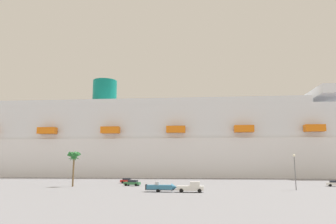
% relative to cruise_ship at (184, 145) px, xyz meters
% --- Properties ---
extents(ground_plane, '(600.00, 600.00, 0.00)m').
position_rel_cruise_ship_xyz_m(ground_plane, '(-0.62, -40.76, -14.83)').
color(ground_plane, gray).
extents(cruise_ship, '(287.81, 51.38, 52.40)m').
position_rel_cruise_ship_xyz_m(cruise_ship, '(0.00, 0.00, 0.00)').
color(cruise_ship, white).
rests_on(cruise_ship, ground_plane).
extents(pickup_truck, '(5.64, 2.38, 2.20)m').
position_rel_cruise_ship_xyz_m(pickup_truck, '(10.43, -81.71, -13.78)').
color(pickup_truck, white).
rests_on(pickup_truck, ground_plane).
extents(small_boat_on_trailer, '(7.61, 2.07, 2.15)m').
position_rel_cruise_ship_xyz_m(small_boat_on_trailer, '(4.33, -81.84, -13.86)').
color(small_boat_on_trailer, '#595960').
rests_on(small_boat_on_trailer, ground_plane).
extents(palm_tree, '(3.69, 3.59, 9.12)m').
position_rel_cruise_ship_xyz_m(palm_tree, '(-21.80, -69.71, -7.44)').
color(palm_tree, brown).
rests_on(palm_tree, ground_plane).
extents(street_lamp, '(0.56, 0.56, 8.05)m').
position_rel_cruise_ship_xyz_m(street_lamp, '(33.34, -72.38, -9.59)').
color(street_lamp, slate).
rests_on(street_lamp, ground_plane).
extents(parked_car_red_hatchback, '(4.67, 2.47, 1.58)m').
position_rel_cruise_ship_xyz_m(parked_car_red_hatchback, '(-11.66, -53.69, -13.99)').
color(parked_car_red_hatchback, red).
rests_on(parked_car_red_hatchback, ground_plane).
extents(parked_car_white_van, '(4.96, 2.73, 1.58)m').
position_rel_cruise_ship_xyz_m(parked_car_white_van, '(46.54, -58.23, -13.99)').
color(parked_car_white_van, white).
rests_on(parked_car_white_van, ground_plane).
extents(parked_car_green_wagon, '(4.51, 2.36, 1.58)m').
position_rel_cruise_ship_xyz_m(parked_car_green_wagon, '(-7.11, -64.50, -13.99)').
color(parked_car_green_wagon, '#2D723F').
rests_on(parked_car_green_wagon, ground_plane).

